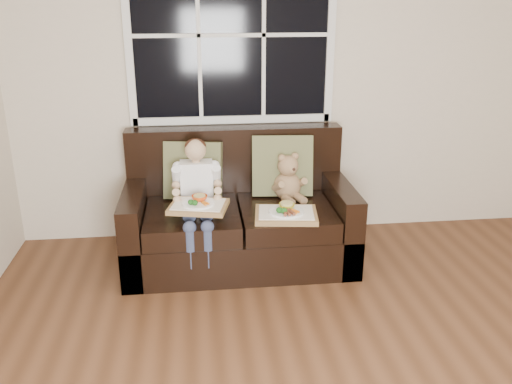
{
  "coord_description": "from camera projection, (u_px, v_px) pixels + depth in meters",
  "views": [
    {
      "loc": [
        -0.79,
        -1.83,
        1.94
      ],
      "look_at": [
        -0.37,
        1.85,
        0.59
      ],
      "focal_mm": 38.0,
      "sensor_mm": 36.0,
      "label": 1
    }
  ],
  "objects": [
    {
      "name": "child",
      "position": [
        197.0,
        187.0,
        3.93
      ],
      "size": [
        0.35,
        0.58,
        0.79
      ],
      "color": "white",
      "rests_on": "loveseat"
    },
    {
      "name": "tray_right",
      "position": [
        286.0,
        214.0,
        3.84
      ],
      "size": [
        0.48,
        0.39,
        0.1
      ],
      "rotation": [
        0.0,
        0.0,
        -0.13
      ],
      "color": "tan",
      "rests_on": "loveseat"
    },
    {
      "name": "loveseat",
      "position": [
        238.0,
        219.0,
        4.18
      ],
      "size": [
        1.7,
        0.92,
        0.96
      ],
      "color": "black",
      "rests_on": "ground"
    },
    {
      "name": "room_walls",
      "position": [
        420.0,
        100.0,
        1.91
      ],
      "size": [
        4.52,
        5.02,
        2.71
      ],
      "color": "beige",
      "rests_on": "ground"
    },
    {
      "name": "tray_left",
      "position": [
        198.0,
        205.0,
        3.74
      ],
      "size": [
        0.45,
        0.38,
        0.09
      ],
      "rotation": [
        0.0,
        0.0,
        -0.23
      ],
      "color": "tan",
      "rests_on": "child"
    },
    {
      "name": "teddy_bear",
      "position": [
        288.0,
        180.0,
        4.16
      ],
      "size": [
        0.26,
        0.31,
        0.38
      ],
      "rotation": [
        0.0,
        0.0,
        0.3
      ],
      "color": "#A68457",
      "rests_on": "loveseat"
    },
    {
      "name": "pillow_left",
      "position": [
        193.0,
        170.0,
        4.16
      ],
      "size": [
        0.47,
        0.28,
        0.45
      ],
      "rotation": [
        -0.21,
        0.0,
        -0.2
      ],
      "color": "olive",
      "rests_on": "loveseat"
    },
    {
      "name": "pillow_right",
      "position": [
        282.0,
        166.0,
        4.23
      ],
      "size": [
        0.49,
        0.26,
        0.48
      ],
      "rotation": [
        -0.21,
        0.0,
        -0.09
      ],
      "color": "olive",
      "rests_on": "loveseat"
    },
    {
      "name": "window_back",
      "position": [
        231.0,
        35.0,
        4.15
      ],
      "size": [
        1.62,
        0.04,
        1.37
      ],
      "color": "black",
      "rests_on": "room_walls"
    }
  ]
}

